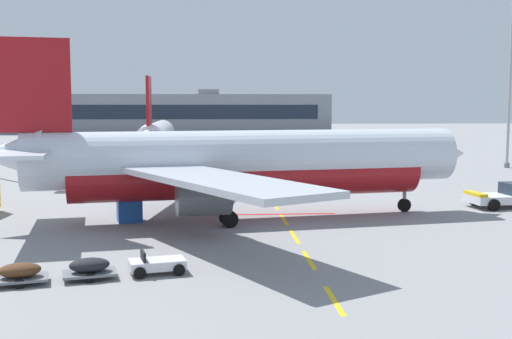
{
  "coord_description": "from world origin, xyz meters",
  "views": [
    {
      "loc": [
        13.1,
        -23.58,
        7.97
      ],
      "look_at": [
        16.51,
        26.51,
        2.83
      ],
      "focal_mm": 44.59,
      "sensor_mm": 36.0,
      "label": 1
    }
  ],
  "objects_px": {
    "airliner_mid_left": "(157,138)",
    "baggage_train": "(90,268)",
    "uld_cargo_container": "(129,210)",
    "pushback_tug": "(509,196)",
    "airliner_foreground": "(241,163)",
    "apron_light_mast_far": "(512,36)"
  },
  "relations": [
    {
      "from": "pushback_tug",
      "to": "airliner_foreground",
      "type": "bearing_deg",
      "value": -170.1
    },
    {
      "from": "airliner_mid_left",
      "to": "baggage_train",
      "type": "xyz_separation_m",
      "value": [
        1.66,
        -54.69,
        -3.06
      ]
    },
    {
      "from": "pushback_tug",
      "to": "uld_cargo_container",
      "type": "distance_m",
      "value": 29.08
    },
    {
      "from": "pushback_tug",
      "to": "baggage_train",
      "type": "height_order",
      "value": "pushback_tug"
    },
    {
      "from": "airliner_mid_left",
      "to": "baggage_train",
      "type": "bearing_deg",
      "value": -88.26
    },
    {
      "from": "baggage_train",
      "to": "airliner_foreground",
      "type": "bearing_deg",
      "value": 63.06
    },
    {
      "from": "pushback_tug",
      "to": "airliner_mid_left",
      "type": "distance_m",
      "value": 47.21
    },
    {
      "from": "baggage_train",
      "to": "uld_cargo_container",
      "type": "relative_size",
      "value": 4.51
    },
    {
      "from": "airliner_foreground",
      "to": "uld_cargo_container",
      "type": "distance_m",
      "value": 8.32
    },
    {
      "from": "airliner_mid_left",
      "to": "baggage_train",
      "type": "distance_m",
      "value": 54.8
    },
    {
      "from": "uld_cargo_container",
      "to": "airliner_mid_left",
      "type": "bearing_deg",
      "value": 92.24
    },
    {
      "from": "airliner_foreground",
      "to": "uld_cargo_container",
      "type": "bearing_deg",
      "value": -176.71
    },
    {
      "from": "airliner_mid_left",
      "to": "apron_light_mast_far",
      "type": "height_order",
      "value": "apron_light_mast_far"
    },
    {
      "from": "airliner_mid_left",
      "to": "uld_cargo_container",
      "type": "bearing_deg",
      "value": -87.76
    },
    {
      "from": "airliner_foreground",
      "to": "apron_light_mast_far",
      "type": "bearing_deg",
      "value": 43.94
    },
    {
      "from": "airliner_foreground",
      "to": "pushback_tug",
      "type": "distance_m",
      "value": 21.64
    },
    {
      "from": "pushback_tug",
      "to": "airliner_mid_left",
      "type": "height_order",
      "value": "airliner_mid_left"
    },
    {
      "from": "airliner_foreground",
      "to": "airliner_mid_left",
      "type": "bearing_deg",
      "value": 103.11
    },
    {
      "from": "uld_cargo_container",
      "to": "baggage_train",
      "type": "bearing_deg",
      "value": -89.65
    },
    {
      "from": "baggage_train",
      "to": "apron_light_mast_far",
      "type": "bearing_deg",
      "value": 48.78
    },
    {
      "from": "baggage_train",
      "to": "pushback_tug",
      "type": "bearing_deg",
      "value": 33.0
    },
    {
      "from": "uld_cargo_container",
      "to": "apron_light_mast_far",
      "type": "relative_size",
      "value": 0.07
    }
  ]
}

